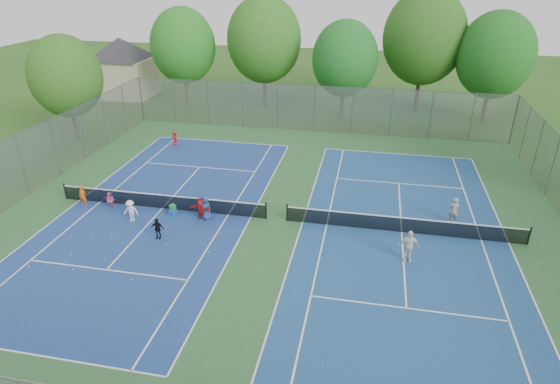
# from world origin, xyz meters

# --- Properties ---
(ground) EXTENTS (120.00, 120.00, 0.00)m
(ground) POSITION_xyz_m (0.00, 0.00, 0.00)
(ground) COLOR #295019
(ground) RESTS_ON ground
(court_pad) EXTENTS (32.00, 32.00, 0.01)m
(court_pad) POSITION_xyz_m (0.00, 0.00, 0.01)
(court_pad) COLOR #2C5E31
(court_pad) RESTS_ON ground
(court_left) EXTENTS (10.97, 23.77, 0.01)m
(court_left) POSITION_xyz_m (-7.00, 0.00, 0.02)
(court_left) COLOR navy
(court_left) RESTS_ON court_pad
(court_right) EXTENTS (10.97, 23.77, 0.01)m
(court_right) POSITION_xyz_m (7.00, 0.00, 0.02)
(court_right) COLOR navy
(court_right) RESTS_ON court_pad
(net_left) EXTENTS (12.87, 0.10, 0.91)m
(net_left) POSITION_xyz_m (-7.00, 0.00, 0.46)
(net_left) COLOR black
(net_left) RESTS_ON ground
(net_right) EXTENTS (12.87, 0.10, 0.91)m
(net_right) POSITION_xyz_m (7.00, 0.00, 0.46)
(net_right) COLOR black
(net_right) RESTS_ON ground
(fence_north) EXTENTS (32.00, 0.10, 4.00)m
(fence_north) POSITION_xyz_m (0.00, 16.00, 2.00)
(fence_north) COLOR gray
(fence_north) RESTS_ON ground
(fence_west) EXTENTS (0.10, 32.00, 4.00)m
(fence_west) POSITION_xyz_m (-16.00, 0.00, 2.00)
(fence_west) COLOR gray
(fence_west) RESTS_ON ground
(house) EXTENTS (11.03, 11.03, 7.30)m
(house) POSITION_xyz_m (-22.00, 24.00, 4.21)
(house) COLOR #B7A88C
(house) RESTS_ON ground
(tree_nw) EXTENTS (6.40, 6.40, 9.58)m
(tree_nw) POSITION_xyz_m (-14.00, 22.00, 5.89)
(tree_nw) COLOR #443326
(tree_nw) RESTS_ON ground
(tree_nl) EXTENTS (7.20, 7.20, 10.69)m
(tree_nl) POSITION_xyz_m (-6.00, 23.00, 6.54)
(tree_nl) COLOR #443326
(tree_nl) RESTS_ON ground
(tree_nc) EXTENTS (6.00, 6.00, 8.85)m
(tree_nc) POSITION_xyz_m (2.00, 21.00, 5.39)
(tree_nc) COLOR #443326
(tree_nc) RESTS_ON ground
(tree_nr) EXTENTS (7.60, 7.60, 11.42)m
(tree_nr) POSITION_xyz_m (9.00, 24.00, 7.04)
(tree_nr) COLOR #443326
(tree_nr) RESTS_ON ground
(tree_ne) EXTENTS (6.60, 6.60, 9.77)m
(tree_ne) POSITION_xyz_m (15.00, 22.00, 5.97)
(tree_ne) COLOR #443326
(tree_ne) RESTS_ON ground
(tree_side_w) EXTENTS (5.60, 5.60, 8.47)m
(tree_side_w) POSITION_xyz_m (-19.00, 10.00, 5.24)
(tree_side_w) COLOR #443326
(tree_side_w) RESTS_ON ground
(ball_crate) EXTENTS (0.41, 0.41, 0.29)m
(ball_crate) POSITION_xyz_m (-6.10, -0.65, 0.15)
(ball_crate) COLOR #164AAC
(ball_crate) RESTS_ON ground
(ball_hopper) EXTENTS (0.37, 0.37, 0.56)m
(ball_hopper) POSITION_xyz_m (-6.13, -0.42, 0.28)
(ball_hopper) COLOR green
(ball_hopper) RESTS_ON ground
(student_a) EXTENTS (0.53, 0.39, 1.34)m
(student_a) POSITION_xyz_m (-11.79, -0.60, 0.67)
(student_a) COLOR #E45715
(student_a) RESTS_ON ground
(student_b) EXTENTS (0.56, 0.47, 1.04)m
(student_b) POSITION_xyz_m (-9.99, -0.60, 0.52)
(student_b) COLOR #E65988
(student_b) RESTS_ON ground
(student_c) EXTENTS (0.88, 0.55, 1.31)m
(student_c) POSITION_xyz_m (-8.05, -1.75, 0.66)
(student_c) COLOR white
(student_c) RESTS_ON ground
(student_d) EXTENTS (0.71, 0.31, 1.20)m
(student_d) POSITION_xyz_m (-5.79, -3.20, 0.60)
(student_d) COLOR black
(student_d) RESTS_ON ground
(student_e) EXTENTS (0.80, 0.61, 1.46)m
(student_e) POSITION_xyz_m (-3.98, -0.71, 0.73)
(student_e) COLOR navy
(student_e) RESTS_ON ground
(student_f) EXTENTS (1.33, 0.60, 1.38)m
(student_f) POSITION_xyz_m (-4.22, -0.83, 0.69)
(student_f) COLOR #A91818
(student_f) RESTS_ON ground
(child_far_baseline) EXTENTS (0.88, 0.65, 1.22)m
(child_far_baseline) POSITION_xyz_m (-10.43, 10.24, 0.61)
(child_far_baseline) COLOR maroon
(child_far_baseline) RESTS_ON ground
(instructor) EXTENTS (0.58, 0.39, 1.57)m
(instructor) POSITION_xyz_m (9.82, 1.68, 0.78)
(instructor) COLOR gray
(instructor) RESTS_ON ground
(teen_court_b) EXTENTS (1.04, 0.54, 1.71)m
(teen_court_b) POSITION_xyz_m (7.15, -2.73, 0.85)
(teen_court_b) COLOR silver
(teen_court_b) RESTS_ON ground
(tennis_ball_0) EXTENTS (0.07, 0.07, 0.07)m
(tennis_ball_0) POSITION_xyz_m (-6.94, -5.40, 0.03)
(tennis_ball_0) COLOR #CFD832
(tennis_ball_0) RESTS_ON ground
(tennis_ball_1) EXTENTS (0.07, 0.07, 0.07)m
(tennis_ball_1) POSITION_xyz_m (-10.82, -6.93, 0.03)
(tennis_ball_1) COLOR #E1ED37
(tennis_ball_1) RESTS_ON ground
(tennis_ball_2) EXTENTS (0.07, 0.07, 0.07)m
(tennis_ball_2) POSITION_xyz_m (-2.68, -4.03, 0.03)
(tennis_ball_2) COLOR #B4DB33
(tennis_ball_2) RESTS_ON ground
(tennis_ball_3) EXTENTS (0.07, 0.07, 0.07)m
(tennis_ball_3) POSITION_xyz_m (-10.04, -6.58, 0.03)
(tennis_ball_3) COLOR #BDCE2F
(tennis_ball_3) RESTS_ON ground
(tennis_ball_4) EXTENTS (0.07, 0.07, 0.07)m
(tennis_ball_4) POSITION_xyz_m (-8.58, -6.72, 0.03)
(tennis_ball_4) COLOR #C7D732
(tennis_ball_4) RESTS_ON ground
(tennis_ball_5) EXTENTS (0.07, 0.07, 0.07)m
(tennis_ball_5) POSITION_xyz_m (-9.41, -5.62, 0.03)
(tennis_ball_5) COLOR gold
(tennis_ball_5) RESTS_ON ground
(tennis_ball_6) EXTENTS (0.07, 0.07, 0.07)m
(tennis_ball_6) POSITION_xyz_m (-8.21, -3.76, 0.03)
(tennis_ball_6) COLOR #ECF138
(tennis_ball_6) RESTS_ON ground
(tennis_ball_7) EXTENTS (0.07, 0.07, 0.07)m
(tennis_ball_7) POSITION_xyz_m (-9.48, -3.60, 0.03)
(tennis_ball_7) COLOR #ABC52D
(tennis_ball_7) RESTS_ON ground
(tennis_ball_8) EXTENTS (0.07, 0.07, 0.07)m
(tennis_ball_8) POSITION_xyz_m (-5.46, -6.88, 0.03)
(tennis_ball_8) COLOR #C1D932
(tennis_ball_8) RESTS_ON ground
(tennis_ball_9) EXTENTS (0.07, 0.07, 0.07)m
(tennis_ball_9) POSITION_xyz_m (-5.08, -3.78, 0.03)
(tennis_ball_9) COLOR #CCD431
(tennis_ball_9) RESTS_ON ground
(tennis_ball_10) EXTENTS (0.07, 0.07, 0.07)m
(tennis_ball_10) POSITION_xyz_m (-11.02, -5.66, 0.03)
(tennis_ball_10) COLOR #B9DF33
(tennis_ball_10) RESTS_ON ground
(tennis_ball_11) EXTENTS (0.07, 0.07, 0.07)m
(tennis_ball_11) POSITION_xyz_m (-2.66, -2.19, 0.03)
(tennis_ball_11) COLOR yellow
(tennis_ball_11) RESTS_ON ground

